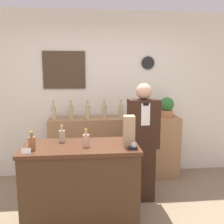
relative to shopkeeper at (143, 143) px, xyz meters
name	(u,v)px	position (x,y,z in m)	size (l,w,h in m)	color
back_wall	(99,94)	(-0.52, 0.99, 0.56)	(5.20, 0.09, 2.70)	silver
back_shelf	(115,148)	(-0.29, 0.72, -0.29)	(2.07, 0.41, 1.01)	#9E754C
display_counter	(81,187)	(-0.81, -0.56, -0.31)	(1.24, 0.61, 0.95)	#422B19
shopkeeper	(143,143)	(0.00, 0.00, 0.00)	(0.40, 0.25, 1.59)	#331E14
potted_plant	(167,107)	(0.54, 0.70, 0.38)	(0.23, 0.23, 0.32)	#B27047
paper_bag	(129,131)	(-0.30, -0.62, 0.32)	(0.12, 0.13, 0.32)	tan
tape_dispenser	(133,147)	(-0.27, -0.74, 0.19)	(0.09, 0.06, 0.07)	black
price_card_left	(26,151)	(-1.32, -0.79, 0.19)	(0.09, 0.02, 0.06)	white
counter_bottle_0	(32,143)	(-1.29, -0.66, 0.23)	(0.07, 0.07, 0.19)	brown
counter_bottle_1	(62,136)	(-1.02, -0.40, 0.23)	(0.07, 0.07, 0.19)	tan
counter_bottle_2	(86,140)	(-0.75, -0.61, 0.23)	(0.07, 0.07, 0.19)	tan
shelf_bottle_0	(54,112)	(-1.25, 0.72, 0.32)	(0.08, 0.08, 0.29)	tan
shelf_bottle_1	(71,112)	(-0.99, 0.73, 0.32)	(0.08, 0.08, 0.29)	tan
shelf_bottle_2	(88,111)	(-0.72, 0.72, 0.32)	(0.08, 0.08, 0.29)	tan
shelf_bottle_3	(104,111)	(-0.46, 0.72, 0.32)	(0.08, 0.08, 0.29)	tan
shelf_bottle_4	(121,111)	(-0.20, 0.73, 0.32)	(0.08, 0.08, 0.29)	tan
shelf_bottle_5	(137,111)	(0.06, 0.71, 0.32)	(0.08, 0.08, 0.29)	tan
shelf_bottle_6	(153,110)	(0.32, 0.72, 0.32)	(0.08, 0.08, 0.29)	tan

